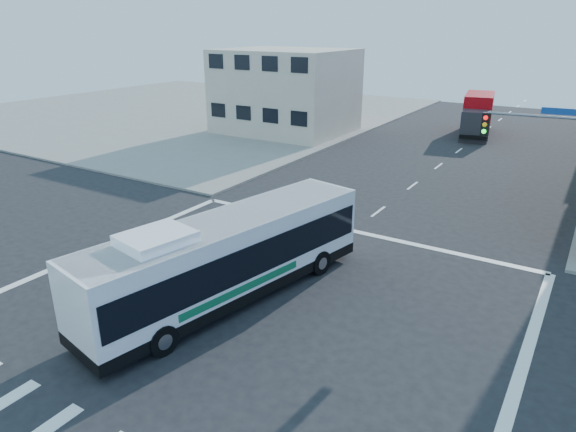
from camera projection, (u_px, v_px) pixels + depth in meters
The scene contains 6 objects.
ground at pixel (246, 311), 19.54m from camera, with size 120.00×120.00×0.00m, color black.
sidewalk_nw at pixel (186, 110), 64.62m from camera, with size 50.00×50.00×0.15m, color gray.
building_west at pixel (285, 92), 50.38m from camera, with size 12.06×10.06×8.00m.
signal_mast_ne at pixel (564, 157), 21.76m from camera, with size 7.91×1.13×8.07m.
transit_bus at pixel (229, 256), 19.87m from camera, with size 5.13×12.86×3.72m.
box_truck at pixel (477, 116), 49.90m from camera, with size 3.89×8.87×3.86m.
Camera 1 is at (10.31, -13.62, 10.27)m, focal length 32.00 mm.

